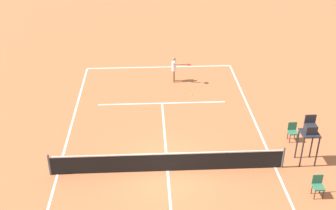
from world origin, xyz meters
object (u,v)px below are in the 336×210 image
Objects in this scene: umpire_chair at (310,132)px; courtside_chair_near at (318,185)px; tennis_ball at (192,94)px; player_serving at (175,67)px; courtside_chair_mid at (293,131)px.

courtside_chair_near is (0.29, 2.35, -1.07)m from umpire_chair.
tennis_ball is 0.03× the size of umpire_chair.
umpire_chair is (-5.49, 8.95, 0.62)m from player_serving.
courtside_chair_mid is (-0.24, -4.20, 0.00)m from courtside_chair_near.
player_serving is 12.44m from courtside_chair_near.
courtside_chair_mid is (0.05, -1.85, -1.07)m from umpire_chair.
umpire_chair is (-4.55, 7.07, 1.57)m from tennis_ball.
player_serving reaches higher than courtside_chair_mid.
courtside_chair_near is 4.21m from courtside_chair_mid.
courtside_chair_mid is at bearing -93.22° from courtside_chair_near.
umpire_chair is at bearing 91.59° from courtside_chair_mid.
player_serving is 1.74× the size of courtside_chair_mid.
umpire_chair is 2.54× the size of courtside_chair_near.
player_serving is at bearing -65.28° from courtside_chair_near.
tennis_ball is at bearing -49.20° from courtside_chair_mid.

